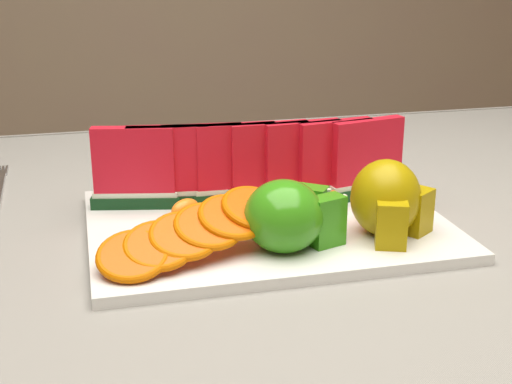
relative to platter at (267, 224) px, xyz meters
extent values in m
cube|color=#433017|center=(-0.08, 0.00, -0.03)|extent=(1.40, 0.90, 0.03)
cube|color=#433017|center=(0.56, 0.39, -0.40)|extent=(0.06, 0.06, 0.72)
cube|color=gray|center=(-0.08, 0.00, -0.01)|extent=(1.52, 1.02, 0.01)
cube|color=gray|center=(-0.08, 0.51, -0.10)|extent=(1.52, 0.01, 0.20)
cube|color=silver|center=(0.00, 0.00, 0.00)|extent=(0.40, 0.30, 0.01)
ellipsoid|color=#308317|center=(0.00, -0.08, 0.04)|extent=(0.09, 0.09, 0.08)
cube|color=#308317|center=(0.04, -0.08, 0.03)|extent=(0.04, 0.03, 0.06)
cube|color=beige|center=(0.05, -0.08, 0.03)|extent=(0.03, 0.01, 0.05)
cube|color=#308317|center=(0.03, -0.05, 0.03)|extent=(0.04, 0.04, 0.06)
cube|color=beige|center=(0.04, -0.05, 0.03)|extent=(0.03, 0.02, 0.05)
ellipsoid|color=#B6680F|center=(0.11, -0.07, 0.05)|extent=(0.08, 0.08, 0.08)
cube|color=#B6680F|center=(0.10, -0.11, 0.03)|extent=(0.04, 0.03, 0.05)
cube|color=#B6680F|center=(0.15, -0.08, 0.03)|extent=(0.04, 0.04, 0.05)
cylinder|color=silver|center=(0.12, 0.23, 0.00)|extent=(0.21, 0.21, 0.01)
cube|color=silver|center=(-0.31, 0.30, 0.00)|extent=(0.00, 0.04, 0.00)
cube|color=silver|center=(-0.31, 0.30, 0.00)|extent=(0.00, 0.04, 0.00)
cube|color=#0E380A|center=(-0.14, 0.08, 0.01)|extent=(0.11, 0.04, 0.01)
cube|color=silver|center=(-0.14, 0.08, 0.02)|extent=(0.10, 0.04, 0.01)
cube|color=red|center=(-0.14, 0.08, 0.07)|extent=(0.10, 0.04, 0.08)
cube|color=#0E380A|center=(-0.10, 0.07, 0.01)|extent=(0.11, 0.04, 0.01)
cube|color=silver|center=(-0.10, 0.07, 0.02)|extent=(0.10, 0.03, 0.01)
cube|color=red|center=(-0.10, 0.07, 0.07)|extent=(0.10, 0.03, 0.08)
cube|color=#0E380A|center=(-0.06, 0.07, 0.01)|extent=(0.11, 0.03, 0.01)
cube|color=silver|center=(-0.06, 0.07, 0.02)|extent=(0.10, 0.03, 0.01)
cube|color=red|center=(-0.06, 0.07, 0.07)|extent=(0.10, 0.02, 0.08)
cube|color=#0E380A|center=(-0.02, 0.06, 0.01)|extent=(0.11, 0.02, 0.01)
cube|color=silver|center=(-0.02, 0.06, 0.02)|extent=(0.10, 0.02, 0.01)
cube|color=red|center=(-0.02, 0.06, 0.07)|extent=(0.10, 0.02, 0.08)
cube|color=#0E380A|center=(0.02, 0.06, 0.01)|extent=(0.11, 0.02, 0.01)
cube|color=silver|center=(0.02, 0.06, 0.02)|extent=(0.10, 0.02, 0.01)
cube|color=red|center=(0.02, 0.06, 0.07)|extent=(0.10, 0.02, 0.08)
cube|color=#0E380A|center=(0.06, 0.06, 0.01)|extent=(0.11, 0.03, 0.01)
cube|color=silver|center=(0.06, 0.06, 0.02)|extent=(0.10, 0.03, 0.01)
cube|color=red|center=(0.06, 0.06, 0.07)|extent=(0.10, 0.02, 0.08)
cube|color=#0E380A|center=(0.10, 0.05, 0.01)|extent=(0.11, 0.04, 0.01)
cube|color=silver|center=(0.10, 0.05, 0.02)|extent=(0.10, 0.03, 0.01)
cube|color=red|center=(0.10, 0.05, 0.07)|extent=(0.10, 0.03, 0.08)
cube|color=#0E380A|center=(0.14, 0.05, 0.01)|extent=(0.11, 0.04, 0.01)
cube|color=silver|center=(0.14, 0.05, 0.02)|extent=(0.10, 0.04, 0.01)
cube|color=red|center=(0.14, 0.05, 0.07)|extent=(0.10, 0.04, 0.08)
cylinder|color=red|center=(-0.16, -0.10, 0.02)|extent=(0.08, 0.07, 0.03)
torus|color=#D96306|center=(-0.16, -0.10, 0.02)|extent=(0.08, 0.08, 0.03)
cylinder|color=red|center=(-0.13, -0.09, 0.03)|extent=(0.07, 0.07, 0.03)
torus|color=#D96306|center=(-0.13, -0.09, 0.03)|extent=(0.08, 0.08, 0.03)
cylinder|color=red|center=(-0.11, -0.08, 0.03)|extent=(0.07, 0.06, 0.03)
torus|color=#D96306|center=(-0.11, -0.08, 0.03)|extent=(0.07, 0.07, 0.03)
cylinder|color=red|center=(-0.08, -0.08, 0.04)|extent=(0.07, 0.07, 0.03)
torus|color=#D96306|center=(-0.08, -0.08, 0.04)|extent=(0.08, 0.08, 0.03)
cylinder|color=red|center=(-0.05, -0.07, 0.04)|extent=(0.08, 0.08, 0.03)
torus|color=#D96306|center=(-0.05, -0.07, 0.04)|extent=(0.09, 0.09, 0.03)
cylinder|color=red|center=(-0.03, -0.06, 0.04)|extent=(0.08, 0.08, 0.03)
torus|color=#D96306|center=(-0.03, -0.06, 0.04)|extent=(0.09, 0.09, 0.03)
cylinder|color=red|center=(-0.11, 0.13, 0.02)|extent=(0.08, 0.08, 0.03)
torus|color=#D96306|center=(-0.11, 0.13, 0.02)|extent=(0.09, 0.09, 0.03)
cylinder|color=red|center=(-0.06, 0.13, 0.02)|extent=(0.08, 0.08, 0.03)
torus|color=#D96306|center=(-0.06, 0.13, 0.02)|extent=(0.09, 0.09, 0.03)
cylinder|color=red|center=(-0.01, 0.13, 0.03)|extent=(0.09, 0.09, 0.03)
torus|color=#D96306|center=(-0.01, 0.13, 0.03)|extent=(0.10, 0.10, 0.03)
cylinder|color=red|center=(0.04, 0.13, 0.03)|extent=(0.09, 0.09, 0.03)
torus|color=#D96306|center=(0.04, 0.13, 0.03)|extent=(0.10, 0.10, 0.03)
cylinder|color=red|center=(0.09, 0.13, 0.03)|extent=(0.10, 0.10, 0.03)
torus|color=#D96306|center=(0.09, 0.13, 0.03)|extent=(0.11, 0.11, 0.03)
cylinder|color=red|center=(0.13, 0.13, 0.03)|extent=(0.10, 0.10, 0.03)
torus|color=#D96306|center=(0.13, 0.13, 0.03)|extent=(0.11, 0.11, 0.03)
ellipsoid|color=red|center=(-0.09, 0.02, 0.02)|extent=(0.04, 0.04, 0.02)
ellipsoid|color=red|center=(-0.07, 0.01, 0.02)|extent=(0.04, 0.04, 0.02)
ellipsoid|color=red|center=(-0.05, 0.02, 0.02)|extent=(0.04, 0.04, 0.02)
ellipsoid|color=red|center=(-0.02, -0.01, 0.02)|extent=(0.04, 0.04, 0.02)
ellipsoid|color=red|center=(0.00, 0.00, 0.02)|extent=(0.03, 0.04, 0.02)
ellipsoid|color=red|center=(0.01, 0.00, 0.02)|extent=(0.04, 0.03, 0.02)
ellipsoid|color=red|center=(0.05, -0.01, 0.02)|extent=(0.04, 0.04, 0.02)
ellipsoid|color=red|center=(0.06, -0.01, 0.02)|extent=(0.03, 0.04, 0.02)
ellipsoid|color=red|center=(0.08, 0.01, 0.02)|extent=(0.03, 0.04, 0.02)
camera|label=1|loc=(-0.19, -0.73, 0.30)|focal=50.00mm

